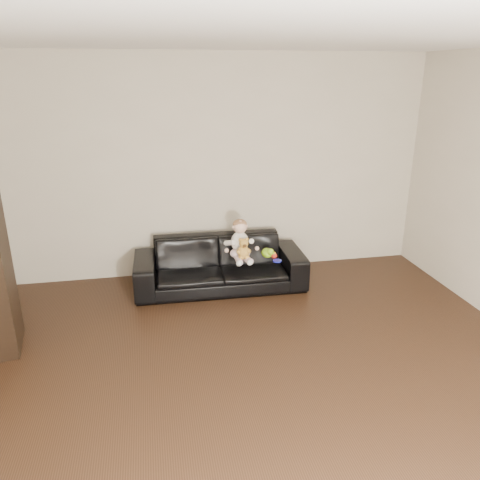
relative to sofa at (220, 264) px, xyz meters
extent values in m
plane|color=black|center=(0.10, -2.25, -0.28)|extent=(5.50, 5.50, 0.00)
plane|color=#BFB5A1|center=(0.10, -2.25, 2.32)|extent=(5.50, 5.50, 0.00)
plane|color=#BFB5A1|center=(0.10, 0.50, 1.02)|extent=(5.00, 0.00, 5.00)
imported|color=black|center=(0.00, 0.00, 0.00)|extent=(1.96, 0.80, 0.57)
ellipsoid|color=silver|center=(0.22, -0.09, 0.15)|extent=(0.26, 0.23, 0.12)
ellipsoid|color=white|center=(0.22, -0.08, 0.28)|extent=(0.22, 0.19, 0.24)
sphere|color=beige|center=(0.22, -0.09, 0.47)|extent=(0.18, 0.18, 0.16)
ellipsoid|color=#8C603F|center=(0.22, -0.08, 0.49)|extent=(0.18, 0.18, 0.11)
cylinder|color=silver|center=(0.17, -0.24, 0.13)|extent=(0.09, 0.20, 0.08)
cylinder|color=silver|center=(0.27, -0.24, 0.13)|extent=(0.09, 0.20, 0.08)
sphere|color=white|center=(0.16, -0.34, 0.13)|extent=(0.07, 0.07, 0.06)
sphere|color=white|center=(0.28, -0.34, 0.13)|extent=(0.07, 0.07, 0.06)
cylinder|color=white|center=(0.10, -0.13, 0.30)|extent=(0.08, 0.17, 0.11)
cylinder|color=white|center=(0.35, -0.13, 0.30)|extent=(0.08, 0.17, 0.11)
ellipsoid|color=#C18D37|center=(0.23, -0.24, 0.22)|extent=(0.16, 0.14, 0.15)
sphere|color=#C18D37|center=(0.23, -0.26, 0.33)|extent=(0.13, 0.13, 0.10)
sphere|color=#C18D37|center=(0.20, -0.25, 0.37)|extent=(0.05, 0.05, 0.04)
sphere|color=#C18D37|center=(0.27, -0.25, 0.37)|extent=(0.05, 0.05, 0.04)
sphere|color=#593819|center=(0.23, -0.30, 0.32)|extent=(0.05, 0.05, 0.04)
ellipsoid|color=#90D819|center=(0.53, -0.13, 0.14)|extent=(0.17, 0.19, 0.11)
sphere|color=red|center=(0.60, -0.18, 0.12)|extent=(0.08, 0.08, 0.07)
cylinder|color=#1A20D1|center=(0.61, -0.27, 0.10)|extent=(0.11, 0.11, 0.01)
camera|label=1|loc=(-0.73, -4.94, 2.09)|focal=35.00mm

